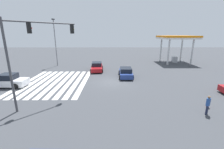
# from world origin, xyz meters

# --- Properties ---
(ground_plane) EXTENTS (108.44, 108.44, 0.00)m
(ground_plane) POSITION_xyz_m (0.00, 0.00, 0.00)
(ground_plane) COLOR #3D3F44
(crosswalk_markings) EXTENTS (11.42, 8.20, 0.01)m
(crosswalk_markings) POSITION_xyz_m (0.00, -7.55, 0.00)
(crosswalk_markings) COLOR silver
(crosswalk_markings) RESTS_ON ground_plane
(traffic_signal_mast) EXTENTS (4.34, 4.34, 7.38)m
(traffic_signal_mast) POSITION_xyz_m (6.74, -6.74, 5.22)
(traffic_signal_mast) COLOR #47474C
(traffic_signal_mast) RESTS_ON ground_plane
(car_2) EXTENTS (4.88, 2.34, 1.41)m
(car_2) POSITION_xyz_m (-6.58, -2.61, 0.65)
(car_2) COLOR maroon
(car_2) RESTS_ON ground_plane
(car_3) EXTENTS (2.16, 4.16, 1.61)m
(car_3) POSITION_xyz_m (1.80, -12.47, 0.73)
(car_3) COLOR silver
(car_3) RESTS_ON ground_plane
(car_4) EXTENTS (4.22, 2.14, 1.43)m
(car_4) POSITION_xyz_m (-2.36, 2.07, 0.67)
(car_4) COLOR navy
(car_4) RESTS_ON ground_plane
(gas_station_canopy) EXTENTS (7.16, 7.16, 5.88)m
(gas_station_canopy) POSITION_xyz_m (-14.18, 14.21, 5.21)
(gas_station_canopy) COLOR silver
(gas_station_canopy) RESTS_ON ground_plane
(pedestrian) EXTENTS (0.40, 0.42, 1.58)m
(pedestrian) POSITION_xyz_m (8.47, 7.47, 0.88)
(pedestrian) COLOR #232842
(pedestrian) RESTS_ON ground_plane
(street_light_pole_a) EXTENTS (0.80, 0.36, 8.98)m
(street_light_pole_a) POSITION_xyz_m (-10.65, -10.95, 5.31)
(street_light_pole_a) COLOR slate
(street_light_pole_a) RESTS_ON ground_plane
(fire_hydrant) EXTENTS (0.22, 0.22, 0.86)m
(fire_hydrant) POSITION_xyz_m (7.27, 8.33, 0.43)
(fire_hydrant) COLOR red
(fire_hydrant) RESTS_ON ground_plane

